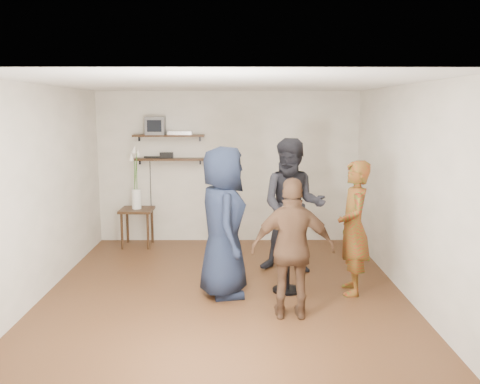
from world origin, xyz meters
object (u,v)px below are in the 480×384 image
at_px(radio, 167,155).
at_px(side_table, 137,215).
at_px(crt_monitor, 156,126).
at_px(person_navy, 223,222).
at_px(person_brown, 293,249).
at_px(drinks_table, 288,248).
at_px(person_plaid, 354,228).
at_px(person_dark, 293,206).
at_px(dvd_deck, 180,133).

height_order(radio, side_table, radio).
height_order(crt_monitor, person_navy, crt_monitor).
distance_m(side_table, person_navy, 2.77).
relative_size(crt_monitor, person_brown, 0.20).
bearing_deg(crt_monitor, person_brown, -58.44).
relative_size(side_table, drinks_table, 0.73).
height_order(crt_monitor, person_brown, crt_monitor).
relative_size(radio, drinks_table, 0.25).
height_order(crt_monitor, person_plaid, crt_monitor).
height_order(side_table, drinks_table, drinks_table).
distance_m(person_navy, person_brown, 1.06).
distance_m(crt_monitor, person_plaid, 3.93).
distance_m(person_dark, person_brown, 1.64).
height_order(crt_monitor, person_dark, crt_monitor).
bearing_deg(radio, person_dark, -39.20).
distance_m(radio, person_navy, 2.80).
bearing_deg(person_brown, person_plaid, -135.89).
bearing_deg(person_navy, dvd_deck, 9.11).
bearing_deg(drinks_table, person_plaid, -3.45).
distance_m(drinks_table, person_brown, 0.84).
relative_size(crt_monitor, side_table, 0.50).
distance_m(crt_monitor, side_table, 1.53).
xyz_separation_m(person_dark, person_brown, (-0.17, -1.62, -0.16)).
bearing_deg(drinks_table, crt_monitor, 129.72).
bearing_deg(person_dark, person_brown, -85.74).
height_order(dvd_deck, person_dark, dvd_deck).
bearing_deg(person_plaid, side_table, -121.81).
distance_m(drinks_table, person_navy, 0.89).
bearing_deg(person_navy, crt_monitor, 17.14).
bearing_deg(person_brown, side_table, -50.72).
bearing_deg(side_table, person_navy, -56.44).
xyz_separation_m(person_dark, person_navy, (-0.95, -0.92, -0.02)).
xyz_separation_m(side_table, person_plaid, (3.14, -2.22, 0.30)).
relative_size(dvd_deck, side_table, 0.62).
relative_size(dvd_deck, person_navy, 0.22).
height_order(person_navy, person_brown, person_navy).
xyz_separation_m(drinks_table, person_navy, (-0.81, -0.12, 0.36)).
distance_m(radio, person_plaid, 3.69).
bearing_deg(dvd_deck, radio, 180.00).
bearing_deg(person_brown, crt_monitor, -56.78).
xyz_separation_m(dvd_deck, drinks_table, (1.60, -2.42, -1.33)).
distance_m(dvd_deck, radio, 0.45).
distance_m(crt_monitor, person_dark, 2.90).
xyz_separation_m(side_table, drinks_table, (2.32, -2.17, 0.03)).
bearing_deg(dvd_deck, person_dark, -42.84).
height_order(drinks_table, person_navy, person_navy).
relative_size(person_dark, person_navy, 1.02).
relative_size(radio, side_table, 0.34).
bearing_deg(side_table, drinks_table, -43.03).
relative_size(crt_monitor, drinks_table, 0.36).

